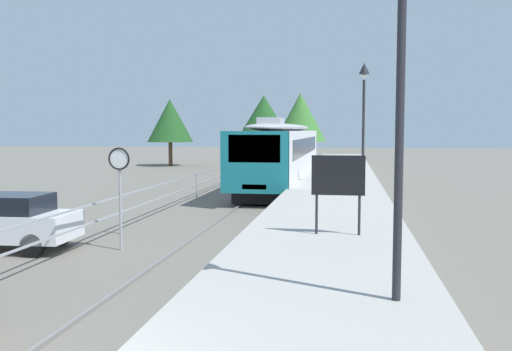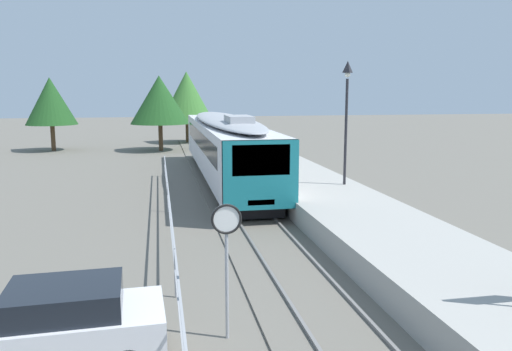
# 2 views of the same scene
# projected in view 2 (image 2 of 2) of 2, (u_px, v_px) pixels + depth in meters

# --- Properties ---
(ground_plane) EXTENTS (160.00, 160.00, 0.00)m
(ground_plane) POSITION_uv_depth(u_px,v_px,m) (175.00, 206.00, 22.01)
(ground_plane) COLOR #6B665B
(track_rails) EXTENTS (3.20, 60.00, 0.14)m
(track_rails) POSITION_uv_depth(u_px,v_px,m) (242.00, 203.00, 22.57)
(track_rails) COLOR #6B665B
(track_rails) RESTS_ON ground
(commuter_train) EXTENTS (2.82, 20.28, 3.74)m
(commuter_train) POSITION_uv_depth(u_px,v_px,m) (225.00, 143.00, 27.84)
(commuter_train) COLOR silver
(commuter_train) RESTS_ON track_rails
(station_platform) EXTENTS (3.90, 60.00, 0.90)m
(station_platform) POSITION_uv_depth(u_px,v_px,m) (312.00, 191.00, 23.11)
(station_platform) COLOR #A8A59E
(station_platform) RESTS_ON ground
(platform_lamp_mid_platform) EXTENTS (0.34, 0.34, 5.35)m
(platform_lamp_mid_platform) POSITION_uv_depth(u_px,v_px,m) (347.00, 99.00, 21.66)
(platform_lamp_mid_platform) COLOR #232328
(platform_lamp_mid_platform) RESTS_ON station_platform
(speed_limit_sign) EXTENTS (0.61, 0.10, 2.81)m
(speed_limit_sign) POSITION_uv_depth(u_px,v_px,m) (227.00, 238.00, 9.88)
(speed_limit_sign) COLOR #9EA0A5
(speed_limit_sign) RESTS_ON ground
(carpark_fence) EXTENTS (0.06, 36.06, 1.25)m
(carpark_fence) POSITION_uv_depth(u_px,v_px,m) (175.00, 262.00, 12.12)
(carpark_fence) COLOR #9EA0A5
(carpark_fence) RESTS_ON ground
(parked_hatchback_white) EXTENTS (4.07, 1.94, 1.53)m
(parked_hatchback_white) POSITION_uv_depth(u_px,v_px,m) (55.00, 325.00, 9.07)
(parked_hatchback_white) COLOR white
(parked_hatchback_white) RESTS_ON ground
(tree_behind_carpark) EXTENTS (4.93, 4.93, 6.28)m
(tree_behind_carpark) POSITION_uv_depth(u_px,v_px,m) (160.00, 100.00, 42.03)
(tree_behind_carpark) COLOR brown
(tree_behind_carpark) RESTS_ON ground
(tree_behind_station_far) EXTENTS (5.03, 5.03, 6.88)m
(tree_behind_station_far) POSITION_uv_depth(u_px,v_px,m) (187.00, 96.00, 48.72)
(tree_behind_station_far) COLOR brown
(tree_behind_station_far) RESTS_ON ground
(tree_distant_left) EXTENTS (4.20, 4.20, 6.14)m
(tree_distant_left) POSITION_uv_depth(u_px,v_px,m) (51.00, 101.00, 41.95)
(tree_distant_left) COLOR brown
(tree_distant_left) RESTS_ON ground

